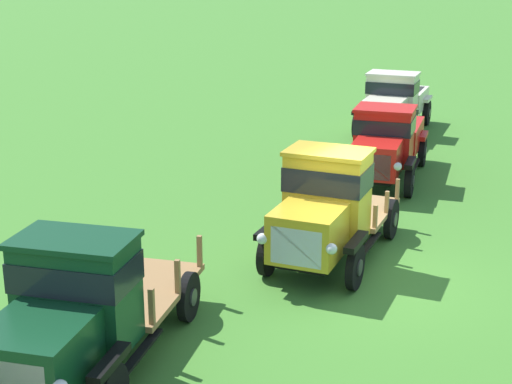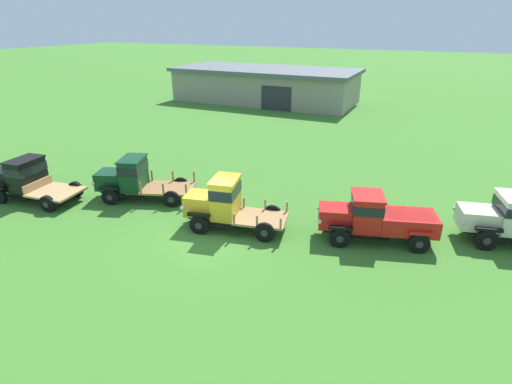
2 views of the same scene
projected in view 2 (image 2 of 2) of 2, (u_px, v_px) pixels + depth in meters
The scene contains 6 objects.
ground_plane at pixel (210, 236), 17.03m from camera, with size 240.00×240.00×0.00m, color #3D7528.
farm_shed at pixel (265, 85), 44.36m from camera, with size 20.06×8.73×3.62m.
vintage_truck_foreground_near at pixel (25, 178), 20.25m from camera, with size 5.07×2.51×2.16m.
vintage_truck_second_in_line at pixel (133, 178), 20.26m from camera, with size 5.22×3.33×2.18m.
vintage_truck_midrow_center at pixel (223, 202), 17.35m from camera, with size 4.76×2.62×2.33m.
vintage_truck_far_side at pixel (375, 217), 16.38m from camera, with size 5.00×2.93×2.05m.
Camera 2 is at (8.03, -12.67, 8.51)m, focal length 28.00 mm.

